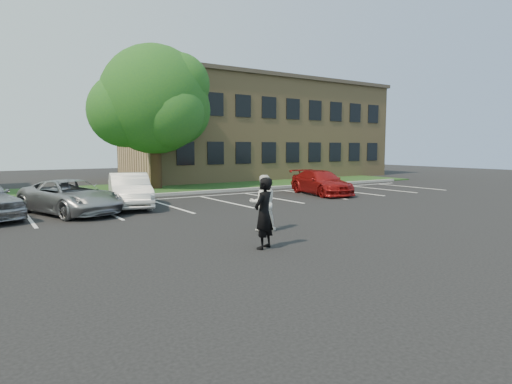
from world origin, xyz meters
TOP-DOWN VIEW (x-y plane):
  - ground_plane at (0.00, 0.00)m, footprint 90.00×90.00m
  - curb at (0.00, 12.00)m, footprint 40.00×0.30m
  - grass_strip at (0.00, 16.00)m, footprint 44.00×8.00m
  - stall_lines at (1.40, 8.95)m, footprint 34.00×5.36m
  - office_building at (14.00, 21.99)m, footprint 22.40×10.40m
  - tree at (2.32, 15.80)m, footprint 7.80×7.20m
  - man_black_suit at (-1.01, -0.89)m, footprint 0.80×0.70m
  - man_white_shirt at (0.32, 1.09)m, footprint 1.05×0.96m
  - car_silver_minivan at (-4.07, 8.04)m, footprint 3.74×5.32m
  - car_white_sedan at (-1.57, 8.64)m, footprint 2.46×4.74m
  - car_red_compact at (8.83, 7.85)m, footprint 2.61×4.82m

SIDE VIEW (x-z plane):
  - ground_plane at x=0.00m, z-range 0.00..0.00m
  - stall_lines at x=1.40m, z-range 0.00..0.01m
  - grass_strip at x=0.00m, z-range 0.00..0.08m
  - curb at x=0.00m, z-range 0.00..0.15m
  - car_red_compact at x=8.83m, z-range 0.00..1.33m
  - car_silver_minivan at x=-4.07m, z-range 0.00..1.35m
  - car_white_sedan at x=-1.57m, z-range 0.00..1.49m
  - man_white_shirt at x=0.32m, z-range 0.00..1.76m
  - man_black_suit at x=-1.01m, z-range 0.00..1.85m
  - office_building at x=14.00m, z-range 0.01..8.31m
  - tree at x=2.32m, z-range 0.95..9.75m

